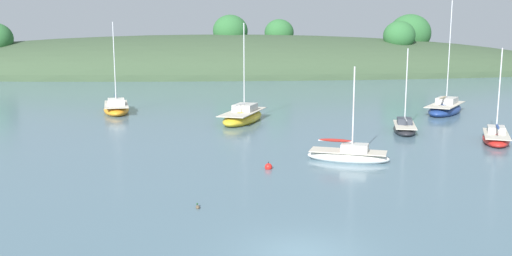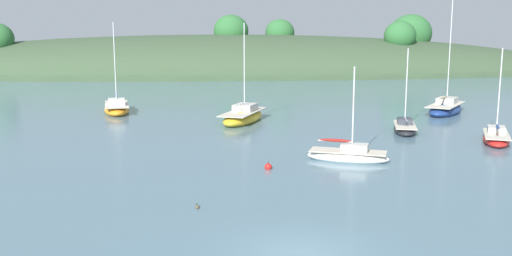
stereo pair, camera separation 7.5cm
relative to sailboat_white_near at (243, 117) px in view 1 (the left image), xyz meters
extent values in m
plane|color=slate|center=(0.30, -30.64, -0.46)|extent=(400.00, 400.00, 0.00)
ellipsoid|color=#384C33|center=(0.30, 63.16, -0.46)|extent=(150.00, 36.00, 16.20)
ellipsoid|color=#2D6633|center=(1.15, 63.09, 8.36)|extent=(7.10, 6.45, 6.45)
ellipsoid|color=#2D6633|center=(11.33, 64.40, 8.01)|extent=(6.08, 5.52, 5.52)
ellipsoid|color=#2D6633|center=(38.81, 63.27, 7.84)|extent=(8.77, 7.97, 7.97)
ellipsoid|color=#2D6633|center=(34.21, 56.63, 7.40)|extent=(6.28, 5.71, 5.71)
ellipsoid|color=gold|center=(-0.02, -0.05, -0.11)|extent=(5.38, 8.29, 1.26)
cube|color=beige|center=(-0.02, -0.05, 0.45)|extent=(4.95, 7.63, 0.06)
cube|color=beige|center=(0.21, 0.53, 0.77)|extent=(2.54, 2.98, 0.64)
cylinder|color=silver|center=(0.12, 0.31, 4.44)|extent=(0.09, 0.09, 7.97)
cylinder|color=silver|center=(-0.49, -1.22, 1.21)|extent=(1.28, 3.09, 0.07)
ellipsoid|color=red|center=(17.92, -11.33, -0.22)|extent=(3.94, 5.63, 0.86)
cube|color=beige|center=(17.92, -11.33, 0.17)|extent=(3.62, 5.18, 0.06)
cube|color=beige|center=(18.10, -10.95, 0.42)|extent=(1.80, 2.06, 0.50)
cylinder|color=silver|center=(18.04, -11.09, 3.28)|extent=(0.09, 0.09, 6.24)
cylinder|color=silver|center=(17.56, -12.11, 0.79)|extent=(1.02, 2.07, 0.07)
ellipsoid|color=#2D4784|center=(17.56, -12.11, 0.84)|extent=(1.10, 2.04, 0.20)
ellipsoid|color=#232328|center=(12.76, -6.56, -0.23)|extent=(3.14, 5.47, 0.83)
cube|color=beige|center=(12.76, -6.56, 0.14)|extent=(2.89, 5.03, 0.06)
cube|color=#333842|center=(12.88, -6.17, 0.39)|extent=(1.56, 1.91, 0.49)
cylinder|color=silver|center=(12.83, -6.32, 3.21)|extent=(0.09, 0.09, 6.14)
cylinder|color=silver|center=(12.53, -7.36, 0.75)|extent=(0.68, 2.11, 0.07)
ellipsoid|color=orange|center=(-12.57, 7.08, -0.13)|extent=(3.78, 7.67, 1.17)
cube|color=beige|center=(-12.57, 7.08, 0.39)|extent=(3.48, 7.06, 0.06)
cube|color=silver|center=(-12.46, 6.50, 0.70)|extent=(2.02, 2.60, 0.61)
cylinder|color=silver|center=(-12.50, 6.72, 4.52)|extent=(0.09, 0.09, 8.25)
cylinder|color=silver|center=(-12.78, 8.23, 1.13)|extent=(0.63, 3.05, 0.07)
ellipsoid|color=#2D4784|center=(-12.78, 8.23, 1.18)|extent=(0.73, 2.95, 0.20)
ellipsoid|color=white|center=(5.62, -16.24, -0.23)|extent=(5.39, 3.46, 0.82)
cube|color=beige|center=(5.62, -16.24, 0.14)|extent=(4.96, 3.19, 0.06)
cube|color=beige|center=(6.00, -16.39, 0.38)|extent=(1.93, 1.64, 0.49)
cylinder|color=silver|center=(5.86, -16.33, 2.78)|extent=(0.09, 0.09, 5.28)
cylinder|color=silver|center=(4.85, -15.94, 0.74)|extent=(2.03, 0.84, 0.07)
ellipsoid|color=maroon|center=(4.85, -15.94, 0.79)|extent=(1.99, 0.93, 0.20)
ellipsoid|color=navy|center=(20.67, 3.69, -0.11)|extent=(6.83, 7.91, 1.26)
cube|color=beige|center=(20.67, 3.69, 0.45)|extent=(6.28, 7.28, 0.06)
cube|color=beige|center=(21.04, 4.20, 0.77)|extent=(2.89, 3.06, 0.64)
cylinder|color=silver|center=(20.90, 4.01, 5.59)|extent=(0.09, 0.09, 10.27)
cylinder|color=silver|center=(19.92, 2.68, 1.22)|extent=(2.02, 2.70, 0.07)
ellipsoid|color=tan|center=(19.92, 2.68, 1.27)|extent=(2.05, 2.67, 0.20)
sphere|color=red|center=(0.43, -18.00, -0.34)|extent=(0.44, 0.44, 0.44)
cylinder|color=black|center=(0.43, -18.00, -0.07)|extent=(0.04, 0.04, 0.10)
ellipsoid|color=brown|center=(-3.54, -25.04, -0.41)|extent=(0.24, 0.37, 0.16)
sphere|color=#1E4723|center=(-3.56, -24.90, -0.30)|extent=(0.09, 0.09, 0.09)
cone|color=gold|center=(-3.57, -24.84, -0.31)|extent=(0.04, 0.05, 0.04)
cone|color=brown|center=(-3.51, -25.19, -0.38)|extent=(0.08, 0.09, 0.08)
camera|label=1|loc=(-2.84, -48.69, 7.21)|focal=37.95mm
camera|label=2|loc=(-2.77, -48.70, 7.21)|focal=37.95mm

